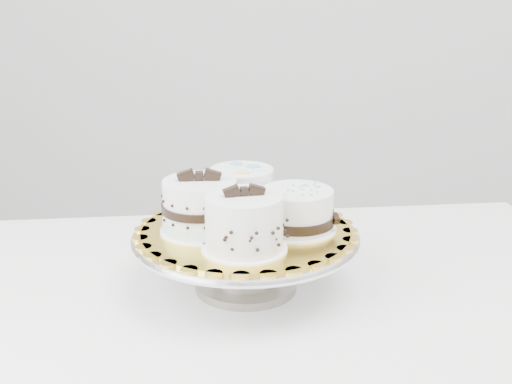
{
  "coord_description": "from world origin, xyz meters",
  "views": [
    {
      "loc": [
        -0.04,
        -0.69,
        1.19
      ],
      "look_at": [
        -0.06,
        0.2,
        0.9
      ],
      "focal_mm": 45.0,
      "sensor_mm": 36.0,
      "label": 1
    }
  ],
  "objects_px": {
    "cake_ribbon": "(297,211)",
    "cake_stand": "(246,250)",
    "cake_board": "(246,231)",
    "table": "(263,351)",
    "cake_swirl": "(244,224)",
    "cake_dots": "(242,191)",
    "cake_banded": "(200,208)"
  },
  "relations": [
    {
      "from": "cake_ribbon",
      "to": "cake_stand",
      "type": "bearing_deg",
      "value": 167.53
    },
    {
      "from": "cake_stand",
      "to": "cake_ribbon",
      "type": "height_order",
      "value": "cake_ribbon"
    },
    {
      "from": "cake_stand",
      "to": "cake_board",
      "type": "height_order",
      "value": "cake_board"
    },
    {
      "from": "table",
      "to": "cake_swirl",
      "type": "height_order",
      "value": "cake_swirl"
    },
    {
      "from": "cake_swirl",
      "to": "cake_dots",
      "type": "distance_m",
      "value": 0.14
    },
    {
      "from": "table",
      "to": "cake_banded",
      "type": "relative_size",
      "value": 10.21
    },
    {
      "from": "table",
      "to": "cake_ribbon",
      "type": "distance_m",
      "value": 0.22
    },
    {
      "from": "cake_stand",
      "to": "cake_banded",
      "type": "xyz_separation_m",
      "value": [
        -0.06,
        -0.01,
        0.07
      ]
    },
    {
      "from": "cake_board",
      "to": "cake_banded",
      "type": "distance_m",
      "value": 0.08
    },
    {
      "from": "cake_banded",
      "to": "cake_dots",
      "type": "height_order",
      "value": "cake_banded"
    },
    {
      "from": "cake_banded",
      "to": "cake_ribbon",
      "type": "height_order",
      "value": "cake_banded"
    },
    {
      "from": "cake_swirl",
      "to": "cake_ribbon",
      "type": "xyz_separation_m",
      "value": [
        0.07,
        0.08,
        -0.01
      ]
    },
    {
      "from": "cake_banded",
      "to": "cake_board",
      "type": "bearing_deg",
      "value": 2.12
    },
    {
      "from": "cake_stand",
      "to": "cake_board",
      "type": "relative_size",
      "value": 1.09
    },
    {
      "from": "cake_stand",
      "to": "cake_dots",
      "type": "distance_m",
      "value": 0.1
    },
    {
      "from": "cake_board",
      "to": "cake_swirl",
      "type": "distance_m",
      "value": 0.08
    },
    {
      "from": "table",
      "to": "cake_stand",
      "type": "height_order",
      "value": "cake_stand"
    },
    {
      "from": "cake_ribbon",
      "to": "table",
      "type": "bearing_deg",
      "value": -158.75
    },
    {
      "from": "cake_board",
      "to": "cake_ribbon",
      "type": "height_order",
      "value": "cake_ribbon"
    },
    {
      "from": "table",
      "to": "cake_banded",
      "type": "bearing_deg",
      "value": 157.79
    },
    {
      "from": "cake_stand",
      "to": "cake_banded",
      "type": "relative_size",
      "value": 2.83
    },
    {
      "from": "cake_swirl",
      "to": "cake_banded",
      "type": "distance_m",
      "value": 0.09
    },
    {
      "from": "cake_banded",
      "to": "cake_dots",
      "type": "relative_size",
      "value": 0.98
    },
    {
      "from": "cake_stand",
      "to": "cake_swirl",
      "type": "distance_m",
      "value": 0.1
    },
    {
      "from": "cake_swirl",
      "to": "cake_dots",
      "type": "xyz_separation_m",
      "value": [
        -0.01,
        0.14,
        0.0
      ]
    },
    {
      "from": "table",
      "to": "cake_ribbon",
      "type": "xyz_separation_m",
      "value": [
        0.05,
        0.03,
        0.21
      ]
    },
    {
      "from": "cake_board",
      "to": "table",
      "type": "bearing_deg",
      "value": -51.19
    },
    {
      "from": "cake_board",
      "to": "cake_dots",
      "type": "relative_size",
      "value": 2.54
    },
    {
      "from": "cake_banded",
      "to": "table",
      "type": "bearing_deg",
      "value": -20.11
    },
    {
      "from": "cake_swirl",
      "to": "cake_board",
      "type": "bearing_deg",
      "value": 76.6
    },
    {
      "from": "table",
      "to": "cake_dots",
      "type": "relative_size",
      "value": 9.98
    },
    {
      "from": "cake_ribbon",
      "to": "cake_swirl",
      "type": "bearing_deg",
      "value": -148.18
    }
  ]
}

